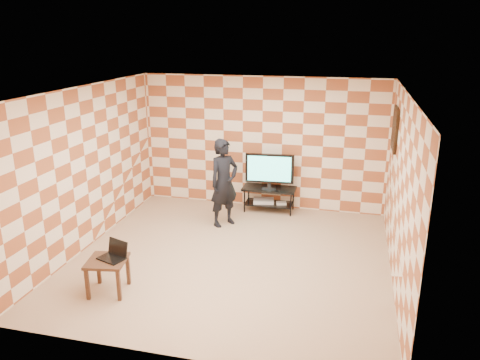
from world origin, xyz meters
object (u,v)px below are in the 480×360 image
(side_table, at_px, (107,265))
(person, at_px, (224,183))
(tv_stand, at_px, (269,194))
(tv, at_px, (270,169))

(side_table, xyz_separation_m, person, (0.93, 2.73, 0.42))
(tv_stand, bearing_deg, tv, -94.47)
(tv, bearing_deg, side_table, -114.30)
(tv_stand, distance_m, side_table, 3.98)
(side_table, relative_size, person, 0.36)
(tv, xyz_separation_m, side_table, (-1.63, -3.62, -0.48))
(tv_stand, height_order, person, person)
(tv_stand, distance_m, person, 1.23)
(side_table, bearing_deg, tv, 65.70)
(tv, relative_size, side_table, 1.60)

